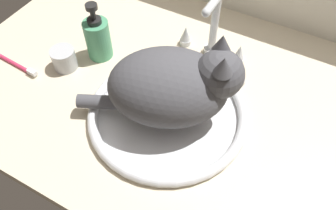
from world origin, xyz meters
TOP-DOWN VIEW (x-y plane):
  - countertop at (0.00, 0.00)cm, footprint 113.59×73.58cm
  - sink_basin at (2.52, -7.90)cm, footprint 36.90×36.90cm
  - faucet at (2.52, 15.64)cm, footprint 18.64×9.67cm
  - cat at (4.09, -7.16)cm, footprint 34.65×27.68cm
  - metal_jar at (-28.47, -6.63)cm, footprint 6.27×6.27cm
  - soap_pump_bottle at (-23.15, 1.46)cm, footprint 6.49×6.49cm
  - toothbrush at (-41.06, -12.67)cm, footprint 17.72×2.33cm

SIDE VIEW (x-z plane):
  - countertop at x=0.00cm, z-range 0.00..3.00cm
  - toothbrush at x=-41.06cm, z-range 2.77..4.47cm
  - sink_basin at x=2.52cm, z-range 2.85..5.23cm
  - metal_jar at x=-28.47cm, z-range 3.02..8.61cm
  - soap_pump_bottle at x=-23.15cm, z-range 0.84..16.72cm
  - faucet at x=2.52cm, z-range 0.85..19.39cm
  - cat at x=4.09cm, z-range 3.87..23.43cm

